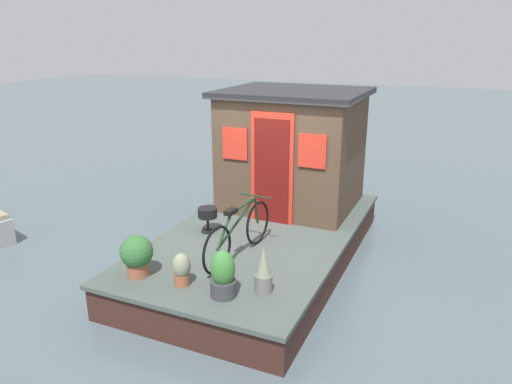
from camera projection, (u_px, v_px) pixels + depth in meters
name	position (u px, v px, depth m)	size (l,w,h in m)	color
ground_plane	(261.00, 261.00, 7.70)	(60.00, 60.00, 0.00)	#4C5B60
houseboat_deck	(261.00, 246.00, 7.62)	(5.00, 2.69, 0.52)	#424C47
houseboat_cabin	(293.00, 148.00, 8.43)	(2.10, 2.38, 2.05)	#4C3828
bicycle	(239.00, 233.00, 6.53)	(1.71, 0.50, 0.77)	black
potted_plant_mint	(263.00, 271.00, 5.67)	(0.21, 0.21, 0.58)	slate
potted_plant_thyme	(137.00, 254.00, 6.05)	(0.42, 0.42, 0.54)	#935138
potted_plant_rosemary	(223.00, 275.00, 5.58)	(0.31, 0.31, 0.57)	#38383D
potted_plant_succulent	(182.00, 269.00, 5.85)	(0.23, 0.23, 0.42)	#935138
charcoal_grill	(208.00, 214.00, 7.41)	(0.30, 0.30, 0.40)	black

